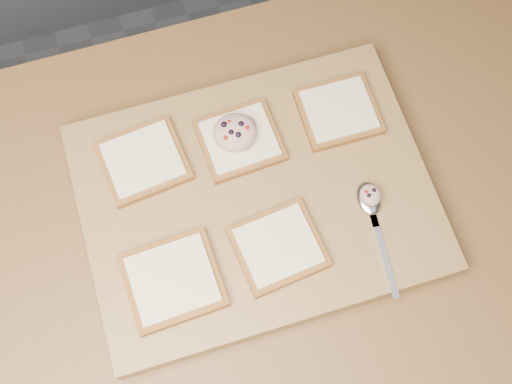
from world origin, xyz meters
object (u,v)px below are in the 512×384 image
at_px(cutting_board, 256,199).
at_px(bread_far_center, 240,140).
at_px(tuna_salad_dollop, 235,132).
at_px(spoon, 371,207).

relative_size(cutting_board, bread_far_center, 4.18).
xyz_separation_m(cutting_board, tuna_salad_dollop, (-0.00, 0.09, 0.05)).
relative_size(cutting_board, tuna_salad_dollop, 7.86).
distance_m(cutting_board, bread_far_center, 0.09).
xyz_separation_m(bread_far_center, tuna_salad_dollop, (-0.01, 0.00, 0.02)).
relative_size(bread_far_center, spoon, 0.69).
distance_m(tuna_salad_dollop, spoon, 0.23).
bearing_deg(spoon, tuna_salad_dollop, 134.70).
xyz_separation_m(cutting_board, bread_far_center, (0.00, 0.09, 0.03)).
bearing_deg(cutting_board, spoon, -23.98).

